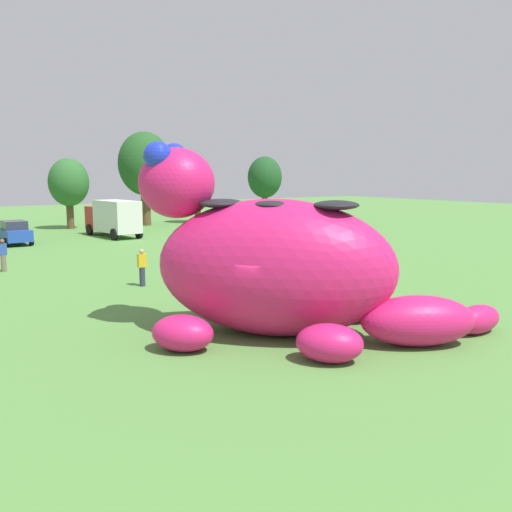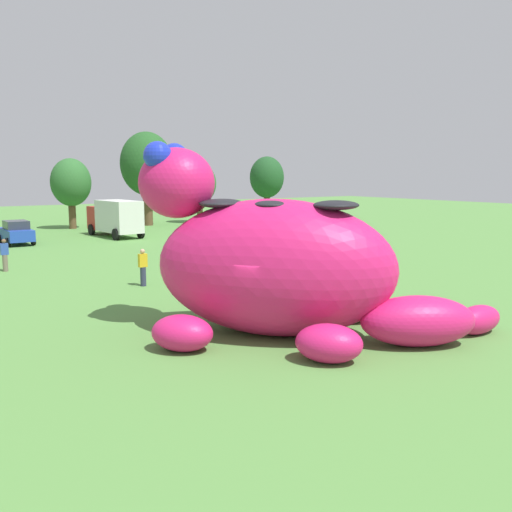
{
  "view_description": "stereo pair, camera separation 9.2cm",
  "coord_description": "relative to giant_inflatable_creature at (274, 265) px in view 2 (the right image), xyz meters",
  "views": [
    {
      "loc": [
        -9.62,
        -13.99,
        5.08
      ],
      "look_at": [
        0.64,
        1.01,
        2.4
      ],
      "focal_mm": 39.28,
      "sensor_mm": 36.0,
      "label": 1
    },
    {
      "loc": [
        -9.54,
        -14.04,
        5.08
      ],
      "look_at": [
        0.64,
        1.01,
        2.4
      ],
      "focal_mm": 39.28,
      "sensor_mm": 36.0,
      "label": 2
    }
  ],
  "objects": [
    {
      "name": "ground_plane",
      "position": [
        -0.66,
        -0.01,
        -2.22
      ],
      "size": [
        160.0,
        160.0,
        0.0
      ],
      "primitive_type": "plane",
      "color": "#568E42"
    },
    {
      "name": "giant_inflatable_creature",
      "position": [
        0.0,
        0.0,
        0.0
      ],
      "size": [
        10.71,
        9.28,
        6.08
      ],
      "color": "#E01E6B",
      "rests_on": "ground"
    },
    {
      "name": "car_blue",
      "position": [
        -2.03,
        29.02,
        -1.37
      ],
      "size": [
        2.0,
        4.13,
        1.72
      ],
      "color": "#2347B7",
      "rests_on": "ground"
    },
    {
      "name": "box_truck",
      "position": [
        5.65,
        29.71,
        -0.62
      ],
      "size": [
        2.79,
        6.55,
        2.95
      ],
      "color": "#B2231E",
      "rests_on": "ground"
    },
    {
      "name": "tree_centre",
      "position": [
        4.7,
        38.35,
        2.0
      ],
      "size": [
        3.64,
        3.64,
        6.46
      ],
      "color": "brown",
      "rests_on": "ground"
    },
    {
      "name": "tree_centre_right",
      "position": [
        11.9,
        37.64,
        3.72
      ],
      "size": [
        5.12,
        5.12,
        9.1
      ],
      "color": "brown",
      "rests_on": "ground"
    },
    {
      "name": "tree_mid_right",
      "position": [
        17.49,
        37.31,
        1.81
      ],
      "size": [
        3.48,
        3.48,
        6.17
      ],
      "color": "brown",
      "rests_on": "ground"
    },
    {
      "name": "tree_right",
      "position": [
        27.39,
        39.29,
        2.37
      ],
      "size": [
        3.96,
        3.96,
        7.02
      ],
      "color": "brown",
      "rests_on": "ground"
    },
    {
      "name": "spectator_near_inflatable",
      "position": [
        -0.44,
        9.56,
        -1.37
      ],
      "size": [
        0.38,
        0.26,
        1.71
      ],
      "color": "#2D334C",
      "rests_on": "ground"
    },
    {
      "name": "spectator_mid_field",
      "position": [
        -4.9,
        17.21,
        -1.37
      ],
      "size": [
        0.38,
        0.26,
        1.71
      ],
      "color": "#726656",
      "rests_on": "ground"
    }
  ]
}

